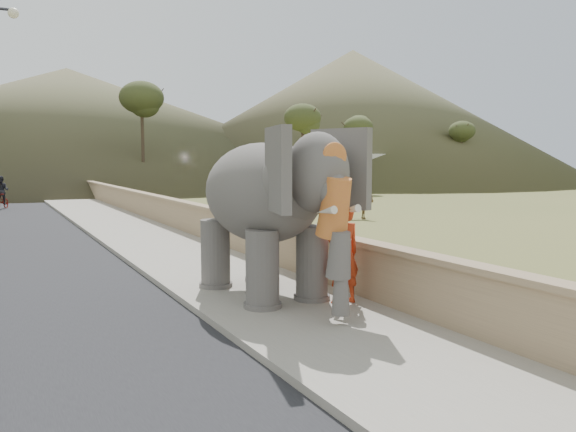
# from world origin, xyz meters

# --- Properties ---
(ground) EXTENTS (160.00, 160.00, 0.00)m
(ground) POSITION_xyz_m (0.00, 0.00, 0.00)
(ground) COLOR olive
(ground) RESTS_ON ground
(walkway) EXTENTS (3.00, 120.00, 0.15)m
(walkway) POSITION_xyz_m (0.00, 10.00, 0.07)
(walkway) COLOR #9E9687
(walkway) RESTS_ON ground
(parapet) EXTENTS (0.30, 120.00, 1.10)m
(parapet) POSITION_xyz_m (1.65, 10.00, 0.55)
(parapet) COLOR tan
(parapet) RESTS_ON ground
(cow) EXTENTS (1.47, 1.07, 1.13)m
(cow) POSITION_xyz_m (10.00, 14.08, 0.57)
(cow) COLOR brown
(cow) RESTS_ON ground
(distant_car) EXTENTS (4.50, 2.59, 1.44)m
(distant_car) POSITION_xyz_m (15.69, 36.00, 0.72)
(distant_car) COLOR silver
(distant_car) RESTS_ON ground
(bus_white) EXTENTS (11.08, 2.87, 3.10)m
(bus_white) POSITION_xyz_m (25.37, 33.26, 1.55)
(bus_white) COLOR silver
(bus_white) RESTS_ON ground
(bus_orange) EXTENTS (11.15, 3.29, 3.10)m
(bus_orange) POSITION_xyz_m (31.32, 33.53, 1.55)
(bus_orange) COLOR orange
(bus_orange) RESTS_ON ground
(hill_right) EXTENTS (56.00, 56.00, 16.00)m
(hill_right) POSITION_xyz_m (36.00, 52.00, 8.00)
(hill_right) COLOR brown
(hill_right) RESTS_ON ground
(hill_far) EXTENTS (80.00, 80.00, 14.00)m
(hill_far) POSITION_xyz_m (5.00, 70.00, 7.00)
(hill_far) COLOR brown
(hill_far) RESTS_ON ground
(elephant_and_man) EXTENTS (2.49, 4.35, 3.05)m
(elephant_and_man) POSITION_xyz_m (0.02, 3.13, 1.66)
(elephant_and_man) COLOR #67625E
(elephant_and_man) RESTS_ON ground
(motorcyclist) EXTENTS (1.17, 1.74, 1.80)m
(motorcyclist) POSITION_xyz_m (-3.90, 27.14, 0.70)
(motorcyclist) COLOR maroon
(motorcyclist) RESTS_ON ground
(trees) EXTENTS (47.70, 43.02, 9.37)m
(trees) POSITION_xyz_m (0.28, 29.10, 4.05)
(trees) COLOR #473828
(trees) RESTS_ON ground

